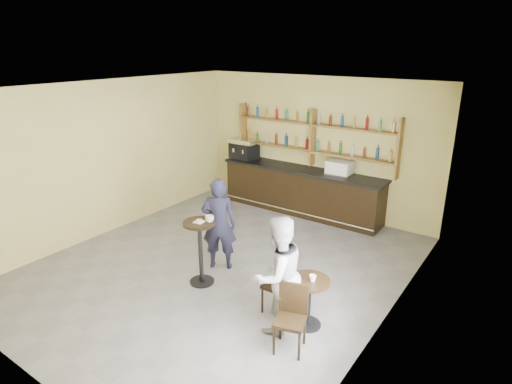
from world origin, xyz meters
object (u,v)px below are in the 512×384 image
Objects in this scene: man_main at (219,224)px; chair_south at (290,320)px; espresso_machine at (244,149)px; pastry_case at (340,168)px; cafe_table at (308,303)px; patron_second at (278,275)px; bar_counter at (301,191)px; pedestal_table at (201,253)px; chair_west at (278,285)px.

chair_south is (2.20, -1.21, -0.39)m from man_main.
espresso_machine is 1.27× the size of pastry_case.
chair_south reaches higher than cafe_table.
bar_counter is at bearing -135.28° from patron_second.
pastry_case reaches higher than pedestal_table.
bar_counter is at bearing -176.22° from pastry_case.
man_main is 2.28m from cafe_table.
patron_second is at bearing -72.80° from pastry_case.
man_main is 0.98× the size of patron_second.
pastry_case reaches higher than chair_south.
cafe_table is at bearing 84.06° from chair_west.
pastry_case is at bearing -169.22° from chair_west.
pastry_case is (0.95, 0.00, 0.71)m from bar_counter.
patron_second is at bearing -64.84° from bar_counter.
chair_south is (0.60, -0.65, 0.00)m from chair_west.
bar_counter is 1.87m from espresso_machine.
patron_second is (1.93, -4.11, 0.31)m from bar_counter.
pedestal_table is 0.66× the size of man_main.
chair_west is (1.50, 0.05, -0.11)m from pedestal_table.
espresso_machine is 5.57m from cafe_table.
chair_south is 0.53× the size of patron_second.
bar_counter is 5.79× the size of espresso_machine.
bar_counter is at bearing 10.00° from espresso_machine.
espresso_machine is 3.70m from man_main.
espresso_machine is at bearing 115.38° from chair_south.
pastry_case is 3.91m from chair_west.
bar_counter reaches higher than chair_south.
espresso_machine is at bearing -176.22° from pastry_case.
man_main is at bearing -87.87° from bar_counter.
chair_south is at bearing -37.70° from espresso_machine.
bar_counter is at bearing -156.18° from chair_west.
pastry_case is 4.25m from patron_second.
bar_counter is 2.35× the size of patron_second.
chair_west is (3.41, -3.75, -0.89)m from espresso_machine.
patron_second is (-0.38, 0.29, 0.41)m from chair_south.
pedestal_table reaches higher than chair_south.
pastry_case is 0.32× the size of patron_second.
espresso_machine is 2.64m from pastry_case.
pedestal_table is at bearing -88.92° from chair_west.
cafe_table is at bearing 152.49° from patron_second.
cafe_table is 0.56m from chair_west.
espresso_machine reaches higher than pastry_case.
bar_counter is 3.21m from man_main.
bar_counter is at bearing 100.82° from chair_south.
chair_west is at bearing -74.69° from pastry_case.
man_main is at bearing -110.17° from chair_west.
man_main is at bearing 164.06° from cafe_table.
cafe_table is at bearing -59.21° from bar_counter.
pedestal_table is 1.77m from patron_second.
pastry_case is 0.33× the size of man_main.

